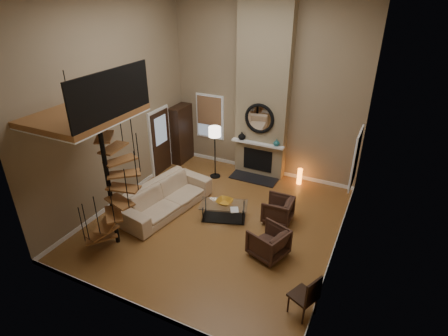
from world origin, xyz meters
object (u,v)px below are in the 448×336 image
at_px(floor_lamp, 215,136).
at_px(side_chair, 307,295).
at_px(sofa, 166,197).
at_px(coffee_table, 224,210).
at_px(accent_lamp, 299,177).
at_px(armchair_near, 280,210).
at_px(hutch, 181,135).
at_px(armchair_far, 271,244).

height_order(floor_lamp, side_chair, floor_lamp).
xyz_separation_m(sofa, floor_lamp, (0.34, 2.27, 1.02)).
xyz_separation_m(coffee_table, accent_lamp, (1.29, 2.72, -0.03)).
bearing_deg(side_chair, armchair_near, 117.12).
height_order(hutch, armchair_far, hutch).
distance_m(armchair_near, accent_lamp, 2.20).
relative_size(armchair_near, side_chair, 0.76).
bearing_deg(floor_lamp, armchair_near, -29.05).
distance_m(armchair_near, side_chair, 3.04).
xyz_separation_m(hutch, side_chair, (5.66, -4.78, -0.42)).
bearing_deg(armchair_far, sofa, -81.00).
distance_m(coffee_table, accent_lamp, 3.01).
bearing_deg(accent_lamp, coffee_table, -115.38).
bearing_deg(armchair_near, hutch, -117.74).
height_order(armchair_near, side_chair, side_chair).
bearing_deg(floor_lamp, armchair_far, -44.79).
bearing_deg(accent_lamp, hutch, -178.32).
bearing_deg(sofa, armchair_far, -90.70).
height_order(armchair_far, side_chair, side_chair).
relative_size(armchair_near, armchair_far, 0.95).
relative_size(armchair_far, side_chair, 0.81).
relative_size(armchair_near, floor_lamp, 0.43).
xyz_separation_m(floor_lamp, side_chair, (4.05, -4.18, -0.89)).
height_order(coffee_table, floor_lamp, floor_lamp).
xyz_separation_m(hutch, floor_lamp, (1.61, -0.60, 0.46)).
distance_m(coffee_table, floor_lamp, 2.63).
bearing_deg(floor_lamp, hutch, 159.62).
bearing_deg(floor_lamp, coffee_table, -57.37).
distance_m(hutch, sofa, 3.19).
bearing_deg(coffee_table, hutch, 138.07).
distance_m(hutch, floor_lamp, 1.78).
height_order(hutch, sofa, hutch).
distance_m(armchair_far, floor_lamp, 4.21).
relative_size(hutch, side_chair, 2.11).
xyz_separation_m(coffee_table, floor_lamp, (-1.28, 2.00, 1.13)).
bearing_deg(armchair_near, armchair_far, 7.52).
bearing_deg(coffee_table, floor_lamp, 122.63).
bearing_deg(floor_lamp, side_chair, -45.95).
distance_m(sofa, accent_lamp, 4.18).
xyz_separation_m(armchair_far, floor_lamp, (-2.89, 2.87, 1.06)).
xyz_separation_m(sofa, armchair_far, (3.23, -0.60, -0.04)).
bearing_deg(hutch, coffee_table, -41.93).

